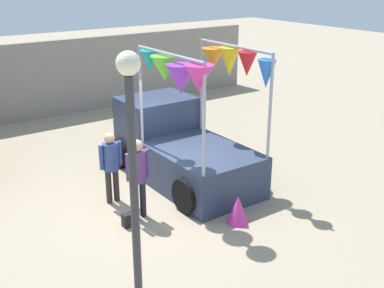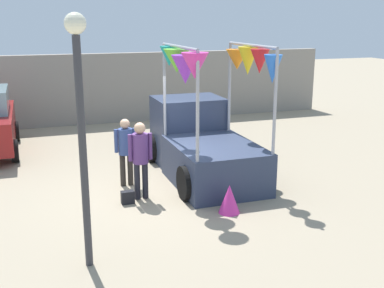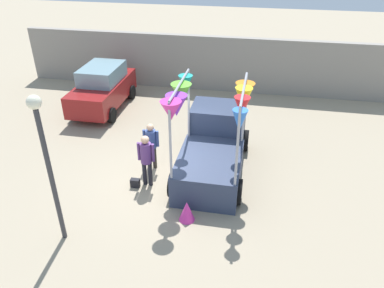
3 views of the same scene
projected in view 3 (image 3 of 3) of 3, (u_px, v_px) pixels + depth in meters
ground_plane at (166, 179)px, 11.94m from camera, size 60.00×60.00×0.00m
vendor_truck at (213, 143)px, 12.01m from camera, size 2.56×4.13×3.30m
parked_car at (103, 88)px, 16.16m from camera, size 1.88×4.00×1.88m
person_customer at (146, 156)px, 11.18m from camera, size 0.53×0.34×1.72m
person_vendor at (151, 142)px, 12.05m from camera, size 0.53×0.34×1.62m
handbag at (135, 183)px, 11.52m from camera, size 0.28×0.16×0.28m
street_lamp at (45, 152)px, 8.43m from camera, size 0.32×0.32×3.96m
brick_boundary_wall at (205, 63)px, 17.97m from camera, size 18.00×0.36×2.60m
folded_kite_bundle_magenta at (187, 211)px, 10.14m from camera, size 0.59×0.59×0.60m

